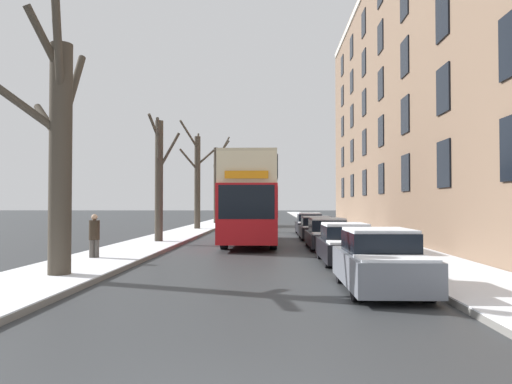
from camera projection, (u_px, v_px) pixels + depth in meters
The scene contains 15 objects.
sidewalk_left at pixel (221, 221), 57.41m from camera, with size 2.98×130.00×0.16m.
sidewalk_right at pixel (316, 221), 57.05m from camera, with size 2.98×130.00×0.16m.
terrace_facade_right at pixel (457, 90), 29.71m from camera, with size 9.10×43.13×17.72m.
bare_tree_left_0 at pixel (59, 146), 13.28m from camera, with size 2.04×3.08×7.64m.
bare_tree_left_1 at pixel (159, 178), 25.12m from camera, with size 1.38×2.57×6.44m.
bare_tree_left_2 at pixel (197, 178), 38.25m from camera, with size 2.55×4.13×8.14m.
bare_tree_left_3 at pixel (216, 182), 49.56m from camera, with size 1.92×2.55×8.54m.
double_decker_bus at pixel (252, 196), 25.40m from camera, with size 2.58×10.34×4.33m.
parked_car_0 at pixel (380, 262), 11.53m from camera, with size 1.72×4.00×1.44m.
parked_car_1 at pixel (345, 245), 17.04m from camera, with size 1.69×4.29×1.37m.
parked_car_2 at pixel (327, 234), 22.68m from camera, with size 1.77×4.48×1.39m.
parked_car_3 at pixel (316, 229), 28.52m from camera, with size 1.83×4.13×1.33m.
parked_car_4 at pixel (309, 224), 33.55m from camera, with size 1.76×4.19×1.44m.
oncoming_van at pixel (258, 213), 45.91m from camera, with size 2.04×5.20×2.31m.
pedestrian_left_sidewalk at pixel (94, 236), 17.37m from camera, with size 0.36×0.36×1.67m.
Camera 1 is at (0.46, -4.31, 2.01)m, focal length 35.00 mm.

